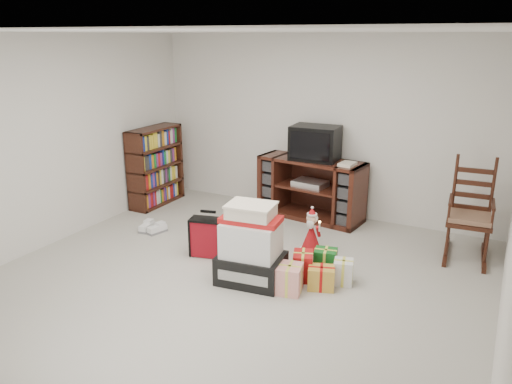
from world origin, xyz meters
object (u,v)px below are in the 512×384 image
rocking_chair (469,222)px  crt_television (315,143)px  santa_figurine (311,235)px  mrs_claus_figurine (249,232)px  gift_pile (251,249)px  sneaker_pair (152,228)px  red_suitcase (207,237)px  tv_stand (311,188)px  bookshelf (156,168)px  gift_cluster (316,272)px  teddy_bear (261,270)px

rocking_chair → crt_television: size_ratio=1.85×
rocking_chair → santa_figurine: (-1.64, -0.76, -0.20)m
mrs_claus_figurine → gift_pile: bearing=-59.9°
crt_television → sneaker_pair: bearing=-141.4°
santa_figurine → red_suitcase: bearing=-147.5°
mrs_claus_figurine → rocking_chair: bearing=24.2°
tv_stand → bookshelf: 2.36m
tv_stand → rocking_chair: (2.09, -0.35, -0.01)m
red_suitcase → crt_television: 2.05m
gift_pile → sneaker_pair: gift_pile is taller
tv_stand → gift_cluster: size_ratio=1.90×
sneaker_pair → crt_television: bearing=42.1°
crt_television → santa_figurine: bearing=-72.4°
tv_stand → sneaker_pair: (-1.63, -1.49, -0.38)m
gift_pile → santa_figurine: 1.03m
teddy_bear → bookshelf: bearing=148.6°
gift_pile → red_suitcase: gift_pile is taller
gift_pile → gift_cluster: bearing=18.8°
bookshelf → mrs_claus_figurine: (2.07, -0.88, -0.33)m
teddy_bear → sneaker_pair: bearing=162.2°
tv_stand → red_suitcase: 1.88m
gift_pile → red_suitcase: 0.84m
bookshelf → mrs_claus_figurine: 2.27m
bookshelf → rocking_chair: size_ratio=0.97×
santa_figurine → gift_cluster: santa_figurine is taller
gift_pile → teddy_bear: size_ratio=2.32×
mrs_claus_figurine → sneaker_pair: 1.41m
gift_pile → mrs_claus_figurine: gift_pile is taller
rocking_chair → sneaker_pair: rocking_chair is taller
bookshelf → rocking_chair: (4.39, 0.17, -0.15)m
teddy_bear → santa_figurine: bearing=81.0°
gift_pile → red_suitcase: (-0.76, 0.32, -0.13)m
gift_cluster → mrs_claus_figurine: bearing=158.0°
rocking_chair → bookshelf: bearing=177.8°
gift_cluster → sneaker_pair: bearing=172.4°
santa_figurine → tv_stand: bearing=112.1°
rocking_chair → teddy_bear: rocking_chair is taller
mrs_claus_figurine → red_suitcase: bearing=-133.0°
red_suitcase → sneaker_pair: size_ratio=1.59×
red_suitcase → sneaker_pair: red_suitcase is taller
gift_pile → tv_stand: bearing=87.7°
tv_stand → mrs_claus_figurine: bearing=-92.5°
sneaker_pair → gift_cluster: gift_cluster is taller
gift_pile → mrs_claus_figurine: 0.82m
teddy_bear → mrs_claus_figurine: bearing=126.8°
rocking_chair → tv_stand: bearing=166.1°
teddy_bear → sneaker_pair: (-1.93, 0.62, -0.11)m
bookshelf → gift_pile: (2.47, -1.58, -0.20)m
sneaker_pair → teddy_bear: bearing=-17.2°
teddy_bear → sneaker_pair: 2.03m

